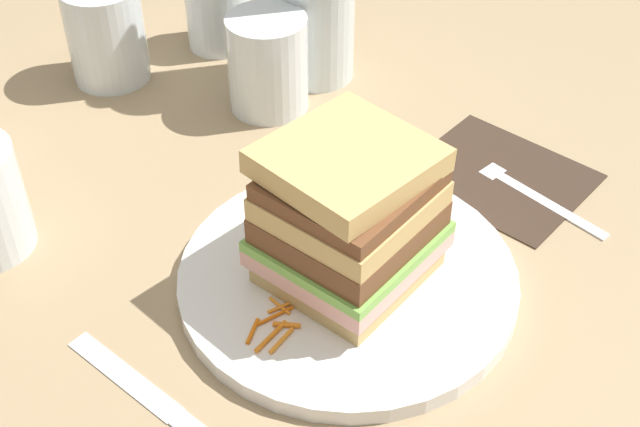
{
  "coord_description": "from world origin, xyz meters",
  "views": [
    {
      "loc": [
        -0.32,
        -0.31,
        0.48
      ],
      "look_at": [
        0.02,
        0.04,
        0.05
      ],
      "focal_mm": 48.71,
      "sensor_mm": 36.0,
      "label": 1
    }
  ],
  "objects_px": {
    "napkin_dark": "(500,175)",
    "empty_tumbler_0": "(218,10)",
    "sandwich": "(349,217)",
    "fork": "(521,184)",
    "knife": "(178,417)",
    "main_plate": "(348,278)",
    "empty_tumbler_1": "(106,34)",
    "juice_glass": "(268,67)"
  },
  "relations": [
    {
      "from": "sandwich",
      "to": "knife",
      "type": "xyz_separation_m",
      "value": [
        -0.17,
        -0.01,
        -0.07
      ]
    },
    {
      "from": "juice_glass",
      "to": "napkin_dark",
      "type": "bearing_deg",
      "value": -73.19
    },
    {
      "from": "sandwich",
      "to": "juice_glass",
      "type": "bearing_deg",
      "value": 61.3
    },
    {
      "from": "empty_tumbler_0",
      "to": "main_plate",
      "type": "bearing_deg",
      "value": -115.29
    },
    {
      "from": "main_plate",
      "to": "empty_tumbler_0",
      "type": "relative_size",
      "value": 3.23
    },
    {
      "from": "napkin_dark",
      "to": "empty_tumbler_0",
      "type": "relative_size",
      "value": 1.81
    },
    {
      "from": "sandwich",
      "to": "juice_glass",
      "type": "xyz_separation_m",
      "value": [
        0.12,
        0.22,
        -0.03
      ]
    },
    {
      "from": "empty_tumbler_0",
      "to": "sandwich",
      "type": "bearing_deg",
      "value": -115.28
    },
    {
      "from": "sandwich",
      "to": "empty_tumbler_0",
      "type": "distance_m",
      "value": 0.39
    },
    {
      "from": "napkin_dark",
      "to": "empty_tumbler_0",
      "type": "height_order",
      "value": "empty_tumbler_0"
    },
    {
      "from": "main_plate",
      "to": "empty_tumbler_0",
      "type": "distance_m",
      "value": 0.39
    },
    {
      "from": "sandwich",
      "to": "fork",
      "type": "height_order",
      "value": "sandwich"
    },
    {
      "from": "fork",
      "to": "knife",
      "type": "xyz_separation_m",
      "value": [
        -0.36,
        0.02,
        -0.0
      ]
    },
    {
      "from": "fork",
      "to": "empty_tumbler_0",
      "type": "bearing_deg",
      "value": 93.89
    },
    {
      "from": "main_plate",
      "to": "juice_glass",
      "type": "relative_size",
      "value": 2.74
    },
    {
      "from": "napkin_dark",
      "to": "juice_glass",
      "type": "distance_m",
      "value": 0.24
    },
    {
      "from": "main_plate",
      "to": "knife",
      "type": "bearing_deg",
      "value": -177.74
    },
    {
      "from": "fork",
      "to": "empty_tumbler_1",
      "type": "height_order",
      "value": "empty_tumbler_1"
    },
    {
      "from": "napkin_dark",
      "to": "empty_tumbler_1",
      "type": "xyz_separation_m",
      "value": [
        -0.15,
        0.38,
        0.05
      ]
    },
    {
      "from": "main_plate",
      "to": "empty_tumbler_1",
      "type": "xyz_separation_m",
      "value": [
        0.04,
        0.38,
        0.04
      ]
    },
    {
      "from": "main_plate",
      "to": "knife",
      "type": "xyz_separation_m",
      "value": [
        -0.17,
        -0.01,
        -0.01
      ]
    },
    {
      "from": "main_plate",
      "to": "napkin_dark",
      "type": "height_order",
      "value": "main_plate"
    },
    {
      "from": "sandwich",
      "to": "empty_tumbler_0",
      "type": "bearing_deg",
      "value": 64.72
    },
    {
      "from": "sandwich",
      "to": "empty_tumbler_0",
      "type": "xyz_separation_m",
      "value": [
        0.17,
        0.35,
        -0.03
      ]
    },
    {
      "from": "napkin_dark",
      "to": "empty_tumbler_1",
      "type": "distance_m",
      "value": 0.41
    },
    {
      "from": "fork",
      "to": "empty_tumbler_0",
      "type": "height_order",
      "value": "empty_tumbler_0"
    },
    {
      "from": "fork",
      "to": "empty_tumbler_1",
      "type": "relative_size",
      "value": 1.69
    },
    {
      "from": "main_plate",
      "to": "fork",
      "type": "xyz_separation_m",
      "value": [
        0.19,
        -0.02,
        -0.0
      ]
    },
    {
      "from": "main_plate",
      "to": "napkin_dark",
      "type": "bearing_deg",
      "value": -0.54
    },
    {
      "from": "sandwich",
      "to": "napkin_dark",
      "type": "distance_m",
      "value": 0.2
    },
    {
      "from": "fork",
      "to": "empty_tumbler_0",
      "type": "xyz_separation_m",
      "value": [
        -0.03,
        0.37,
        0.04
      ]
    },
    {
      "from": "empty_tumbler_1",
      "to": "sandwich",
      "type": "bearing_deg",
      "value": -96.64
    },
    {
      "from": "fork",
      "to": "juice_glass",
      "type": "distance_m",
      "value": 0.26
    },
    {
      "from": "napkin_dark",
      "to": "empty_tumbler_0",
      "type": "xyz_separation_m",
      "value": [
        -0.03,
        0.35,
        0.04
      ]
    },
    {
      "from": "empty_tumbler_0",
      "to": "empty_tumbler_1",
      "type": "distance_m",
      "value": 0.12
    },
    {
      "from": "main_plate",
      "to": "empty_tumbler_1",
      "type": "height_order",
      "value": "empty_tumbler_1"
    },
    {
      "from": "main_plate",
      "to": "sandwich",
      "type": "xyz_separation_m",
      "value": [
        0.0,
        0.0,
        0.06
      ]
    },
    {
      "from": "sandwich",
      "to": "fork",
      "type": "xyz_separation_m",
      "value": [
        0.19,
        -0.02,
        -0.06
      ]
    },
    {
      "from": "sandwich",
      "to": "empty_tumbler_1",
      "type": "bearing_deg",
      "value": 83.36
    },
    {
      "from": "fork",
      "to": "empty_tumbler_0",
      "type": "relative_size",
      "value": 2.08
    },
    {
      "from": "main_plate",
      "to": "fork",
      "type": "relative_size",
      "value": 1.55
    },
    {
      "from": "empty_tumbler_1",
      "to": "knife",
      "type": "bearing_deg",
      "value": -118.97
    }
  ]
}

